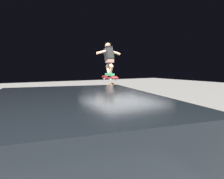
{
  "coord_description": "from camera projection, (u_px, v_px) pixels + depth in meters",
  "views": [
    {
      "loc": [
        -5.18,
        3.49,
        1.82
      ],
      "look_at": [
        0.21,
        0.35,
        1.08
      ],
      "focal_mm": 29.22,
      "sensor_mm": 36.0,
      "label": 1
    }
  ],
  "objects": [
    {
      "name": "ground_plane",
      "position": [
        124.0,
        120.0,
        6.4
      ],
      "size": [
        40.0,
        40.0,
        0.0
      ],
      "primitive_type": "plane",
      "color": "gray"
    },
    {
      "name": "ledge_box_main",
      "position": [
        122.0,
        114.0,
        6.22
      ],
      "size": [
        1.84,
        1.03,
        0.48
      ],
      "primitive_type": "cube",
      "rotation": [
        0.0,
        0.0,
        -0.22
      ],
      "color": "#28282D",
      "rests_on": "ground"
    },
    {
      "name": "person_sitting_on_ledge",
      "position": [
        109.0,
        100.0,
        6.29
      ],
      "size": [
        0.59,
        0.78,
        1.31
      ],
      "color": "#2D3856",
      "rests_on": "ground"
    },
    {
      "name": "skateboard",
      "position": [
        110.0,
        78.0,
        6.25
      ],
      "size": [
        1.04,
        0.32,
        0.14
      ],
      "color": "#B72D2D"
    },
    {
      "name": "skater_airborne",
      "position": [
        109.0,
        58.0,
        6.22
      ],
      "size": [
        0.63,
        0.89,
        1.12
      ],
      "color": "#2D9E66"
    },
    {
      "name": "kicker_ramp",
      "position": [
        85.0,
        108.0,
        8.09
      ],
      "size": [
        1.02,
        1.03,
        0.33
      ],
      "color": "#38383D",
      "rests_on": "ground"
    },
    {
      "name": "picnic_table_back",
      "position": [
        115.0,
        98.0,
        8.17
      ],
      "size": [
        1.99,
        1.73,
        0.75
      ],
      "color": "#38383D",
      "rests_on": "ground"
    },
    {
      "name": "trash_bin",
      "position": [
        112.0,
        137.0,
        3.48
      ],
      "size": [
        0.59,
        0.59,
        0.99
      ],
      "color": "#47474C",
      "rests_on": "ground"
    },
    {
      "name": "parked_car",
      "position": [
        74.0,
        168.0,
        1.88
      ],
      "size": [
        4.46,
        2.56,
        1.56
      ],
      "color": "#B7B7BC",
      "rests_on": "ground"
    }
  ]
}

